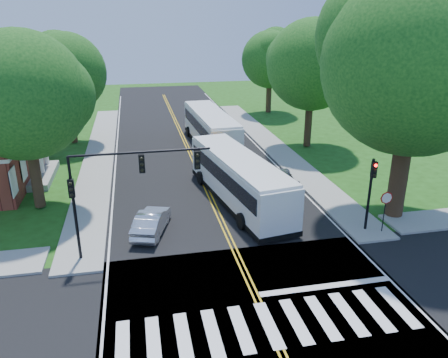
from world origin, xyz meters
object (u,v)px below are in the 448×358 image
object	(u,v)px
dark_sedan	(283,180)
bus_follow	(211,129)
signal_ne	(371,185)
hatchback	(151,222)
bus_lead	(238,178)
suv	(278,178)
signal_nw	(120,180)

from	to	relation	value
dark_sedan	bus_follow	bearing A→B (deg)	-70.51
signal_ne	hatchback	world-z (taller)	signal_ne
hatchback	dark_sedan	world-z (taller)	hatchback
bus_lead	suv	world-z (taller)	bus_lead
signal_nw	suv	bearing A→B (deg)	35.63
bus_follow	suv	bearing A→B (deg)	101.91
dark_sedan	hatchback	bearing A→B (deg)	31.69
signal_ne	bus_lead	size ratio (longest dim) A/B	0.34
signal_ne	dark_sedan	size ratio (longest dim) A/B	1.12
bus_follow	dark_sedan	bearing A→B (deg)	103.12
signal_ne	dark_sedan	distance (m)	8.61
signal_nw	hatchback	xyz separation A→B (m)	(1.50, 2.49, -3.67)
hatchback	dark_sedan	distance (m)	11.42
suv	hatchback	bearing A→B (deg)	38.22
signal_nw	signal_ne	bearing A→B (deg)	0.05
bus_lead	bus_follow	distance (m)	13.85
signal_ne	hatchback	bearing A→B (deg)	168.83
signal_ne	dark_sedan	xyz separation A→B (m)	(-2.50, 7.89, -2.38)
signal_nw	signal_ne	world-z (taller)	signal_nw
suv	signal_ne	bearing A→B (deg)	117.77
bus_lead	suv	distance (m)	4.38
signal_ne	bus_lead	xyz separation A→B (m)	(-6.45, 5.84, -1.22)
hatchback	suv	size ratio (longest dim) A/B	0.88
dark_sedan	signal_nw	bearing A→B (deg)	37.77
bus_follow	signal_ne	bearing A→B (deg)	103.73
bus_follow	hatchback	world-z (taller)	bus_follow
signal_ne	suv	size ratio (longest dim) A/B	0.92
hatchback	dark_sedan	size ratio (longest dim) A/B	1.07
dark_sedan	signal_ne	bearing A→B (deg)	111.00
dark_sedan	bus_lead	bearing A→B (deg)	30.83
signal_nw	signal_ne	xyz separation A→B (m)	(14.06, 0.01, -1.41)
bus_lead	signal_ne	bearing A→B (deg)	128.67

